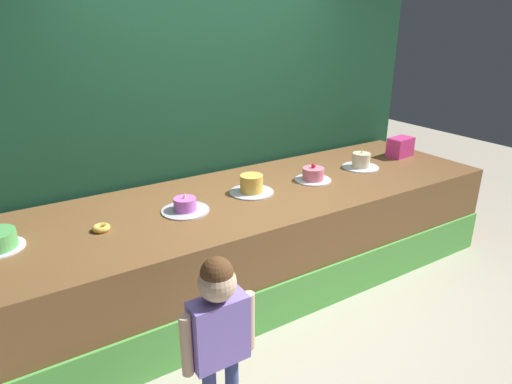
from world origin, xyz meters
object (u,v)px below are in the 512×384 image
cake_center (252,185)px  cake_far_right (361,162)px  donut (101,228)px  child_figure (219,325)px  cake_left (185,206)px  cake_right (313,175)px  pink_box (400,147)px

cake_center → cake_far_right: size_ratio=1.05×
donut → cake_center: bearing=2.7°
child_figure → cake_far_right: 2.46m
donut → cake_left: cake_left is taller
cake_center → cake_far_right: bearing=-0.0°
child_figure → cake_left: size_ratio=3.06×
donut → cake_right: bearing=0.7°
donut → cake_right: 1.80m
child_figure → cake_center: bearing=52.1°
child_figure → donut: bearing=102.6°
pink_box → cake_center: 1.80m
donut → cake_far_right: cake_far_right is taller
donut → cake_far_right: size_ratio=0.34×
cake_right → cake_far_right: 0.60m
child_figure → donut: child_figure is taller
cake_left → cake_right: cake_right is taller
pink_box → cake_right: pink_box is taller
child_figure → cake_left: (0.34, 1.15, 0.14)m
cake_left → cake_right: bearing=0.9°
cake_far_right → child_figure: bearing=-150.5°
cake_left → cake_center: bearing=5.3°
child_figure → cake_center: 1.54m
donut → cake_left: bearing=0.1°
pink_box → donut: (-3.00, -0.12, -0.08)m
cake_far_right → cake_center: bearing=180.0°
cake_left → cake_right: size_ratio=1.11×
cake_left → cake_right: 1.20m
child_figure → cake_right: (1.54, 1.17, 0.16)m
pink_box → cake_right: bearing=-175.3°
child_figure → cake_far_right: child_figure is taller
cake_right → donut: bearing=-179.3°
pink_box → cake_far_right: bearing=-174.1°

